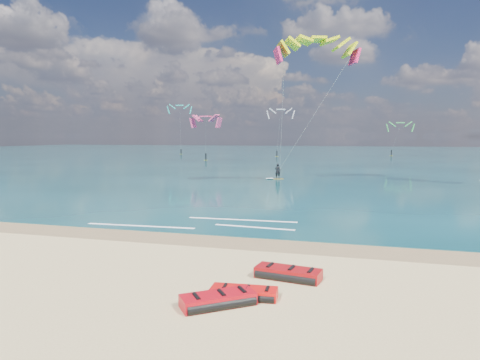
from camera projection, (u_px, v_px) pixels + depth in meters
name	position (u px, v px, depth m)	size (l,w,h in m)	color
ground	(296.00, 174.00, 55.94)	(320.00, 320.00, 0.00)	tan
wet_sand_strip	(189.00, 239.00, 20.43)	(320.00, 2.40, 0.01)	brown
sea	(328.00, 154.00, 117.36)	(320.00, 200.00, 0.04)	#093136
packed_kite_left	(244.00, 298.00, 13.04)	(2.21, 1.00, 0.37)	red
packed_kite_mid	(288.00, 279.00, 14.79)	(2.47, 1.22, 0.44)	#9E0B0E
packed_kite_right	(218.00, 306.00, 12.42)	(2.38, 1.17, 0.43)	#B60713
kitesurfer_main	(297.00, 105.00, 44.88)	(11.88, 8.01, 15.96)	gold
shoreline_foam	(209.00, 224.00, 23.85)	(11.43, 3.63, 0.01)	white
distant_kites	(302.00, 134.00, 95.06)	(77.35, 33.55, 12.97)	#DF4A13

